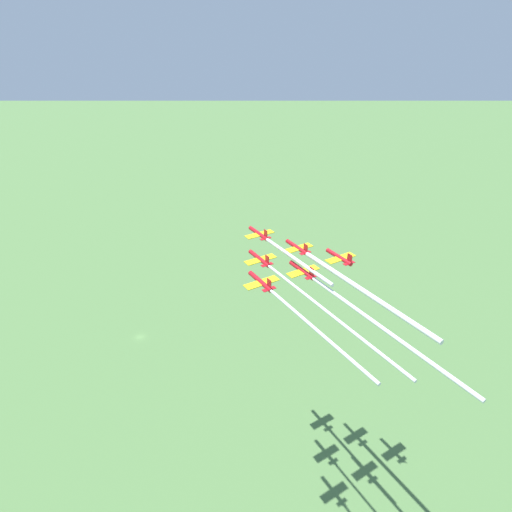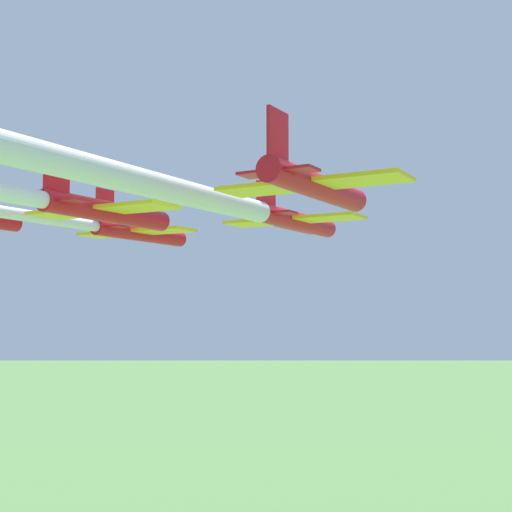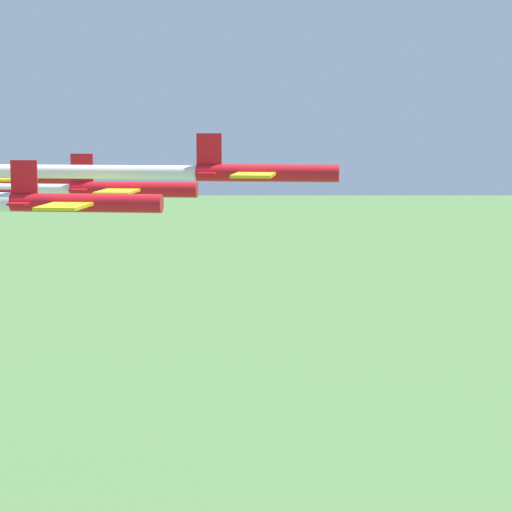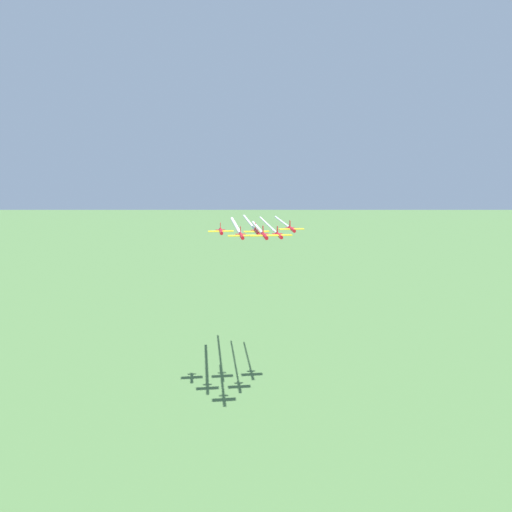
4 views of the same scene
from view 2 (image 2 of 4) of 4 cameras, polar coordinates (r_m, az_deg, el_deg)
jet_0 at (r=65.99m, az=2.24°, el=2.85°), size 10.53×11.07×3.69m
jet_1 at (r=59.45m, az=-9.42°, el=1.90°), size 10.53×11.07×3.69m
jet_2 at (r=51.70m, az=3.12°, el=2.90°), size 10.53×11.07×3.69m
jet_4 at (r=45.53m, az=-12.05°, el=3.60°), size 10.53×11.07×3.69m
jet_5 at (r=37.71m, az=4.66°, el=5.74°), size 10.53×11.07×3.69m
smoke_trail_0 at (r=48.26m, az=-9.49°, el=5.59°), size 4.77×32.41×1.08m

